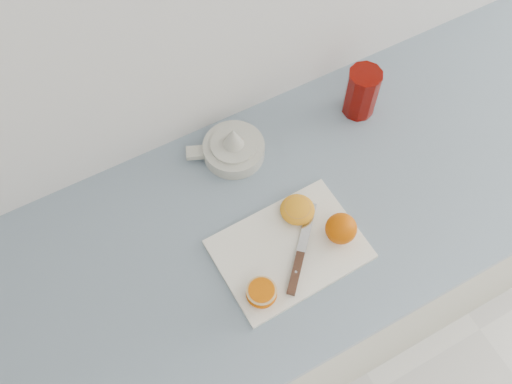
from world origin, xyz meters
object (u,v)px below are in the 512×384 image
at_px(half_orange, 261,293).
at_px(citrus_juicer, 233,148).
at_px(red_tumbler, 361,94).
at_px(cutting_board, 289,249).
at_px(counter, 314,264).

xyz_separation_m(half_orange, citrus_juicer, (0.11, 0.35, -0.00)).
bearing_deg(red_tumbler, half_orange, -144.85).
bearing_deg(citrus_juicer, cutting_board, -91.69).
xyz_separation_m(half_orange, red_tumbler, (0.45, 0.32, 0.03)).
height_order(half_orange, citrus_juicer, citrus_juicer).
bearing_deg(counter, citrus_juicer, 127.67).
distance_m(counter, red_tumbler, 0.56).
bearing_deg(cutting_board, citrus_juicer, 88.31).
distance_m(cutting_board, citrus_juicer, 0.28).
distance_m(cutting_board, half_orange, 0.13).
xyz_separation_m(cutting_board, half_orange, (-0.11, -0.07, 0.03)).
distance_m(counter, half_orange, 0.56).
relative_size(counter, red_tumbler, 17.85).
bearing_deg(half_orange, citrus_juicer, 71.75).
relative_size(half_orange, citrus_juicer, 0.35).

